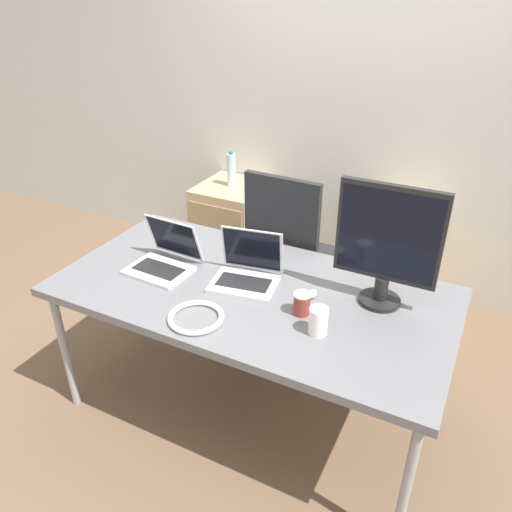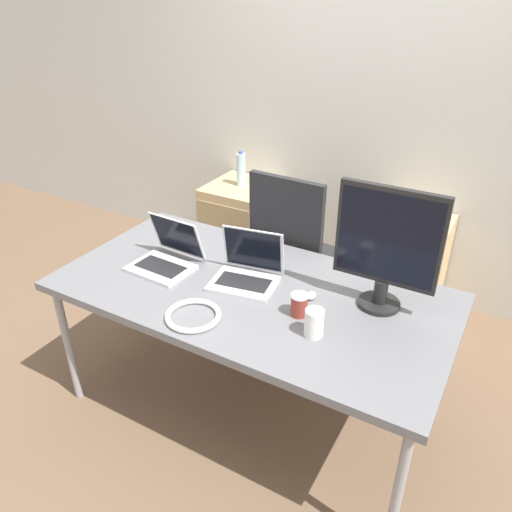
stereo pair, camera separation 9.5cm
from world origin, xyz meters
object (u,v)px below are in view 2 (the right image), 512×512
object	(u,v)px
office_chair	(298,274)
cabinet_left	(242,227)
cabinet_right	(404,268)
coffee_cup_brown	(299,305)
coffee_cup_white	(314,323)
mouse	(311,296)
laptop_left	(247,272)
laptop_right	(166,257)
water_bottle	(241,170)
cable_coil	(193,315)
monitor	(387,247)

from	to	relation	value
office_chair	cabinet_left	distance (m)	0.91
cabinet_right	coffee_cup_brown	bearing A→B (deg)	-96.52
coffee_cup_white	mouse	bearing A→B (deg)	116.12
laptop_left	coffee_cup_brown	bearing A→B (deg)	-20.55
cabinet_left	coffee_cup_brown	bearing A→B (deg)	-50.48
cabinet_left	laptop_right	distance (m)	1.41
laptop_left	mouse	world-z (taller)	laptop_left
office_chair	laptop_left	world-z (taller)	office_chair
cabinet_left	coffee_cup_brown	xyz separation A→B (m)	(1.10, -1.33, 0.46)
water_bottle	coffee_cup_brown	xyz separation A→B (m)	(1.10, -1.33, -0.00)
cabinet_left	cable_coil	bearing A→B (deg)	-65.45
mouse	office_chair	bearing A→B (deg)	118.79
water_bottle	coffee_cup_brown	world-z (taller)	water_bottle
cabinet_left	cable_coil	distance (m)	1.78
office_chair	laptop_right	world-z (taller)	office_chair
office_chair	cabinet_right	bearing A→B (deg)	45.70
office_chair	water_bottle	world-z (taller)	office_chair
cabinet_right	coffee_cup_white	size ratio (longest dim) A/B	5.75
cabinet_left	laptop_right	size ratio (longest dim) A/B	2.19
water_bottle	cabinet_right	bearing A→B (deg)	-0.10
water_bottle	coffee_cup_brown	distance (m)	1.73
cabinet_right	monitor	distance (m)	1.31
monitor	laptop_left	bearing A→B (deg)	-169.36
cabinet_left	coffee_cup_white	distance (m)	1.93
laptop_left	coffee_cup_white	bearing A→B (deg)	-26.42
office_chair	monitor	size ratio (longest dim) A/B	2.00
cabinet_right	water_bottle	world-z (taller)	water_bottle
laptop_left	monitor	size ratio (longest dim) A/B	0.61
office_chair	mouse	world-z (taller)	office_chair
laptop_right	coffee_cup_brown	xyz separation A→B (m)	(0.75, -0.05, 0.00)
office_chair	cable_coil	bearing A→B (deg)	-90.66
office_chair	water_bottle	distance (m)	0.98
coffee_cup_brown	cable_coil	distance (m)	0.45
cabinet_right	office_chair	bearing A→B (deg)	-134.30
cabinet_right	coffee_cup_brown	size ratio (longest dim) A/B	6.77
coffee_cup_brown	cabinet_right	bearing A→B (deg)	83.48
laptop_left	mouse	distance (m)	0.33
coffee_cup_brown	cable_coil	world-z (taller)	coffee_cup_brown
office_chair	cabinet_left	bearing A→B (deg)	143.95
coffee_cup_brown	cabinet_left	bearing A→B (deg)	129.52
laptop_right	cable_coil	world-z (taller)	laptop_right
laptop_left	laptop_right	size ratio (longest dim) A/B	1.08
office_chair	coffee_cup_brown	xyz separation A→B (m)	(0.37, -0.80, 0.38)
cabinet_left	cable_coil	xyz separation A→B (m)	(0.72, -1.58, 0.42)
cabinet_right	cable_coil	distance (m)	1.72
cabinet_left	laptop_right	xyz separation A→B (m)	(0.35, -1.28, 0.46)
cabinet_right	cable_coil	size ratio (longest dim) A/B	2.85
water_bottle	mouse	world-z (taller)	water_bottle
coffee_cup_white	coffee_cup_brown	bearing A→B (deg)	139.23
cabinet_right	water_bottle	distance (m)	1.33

